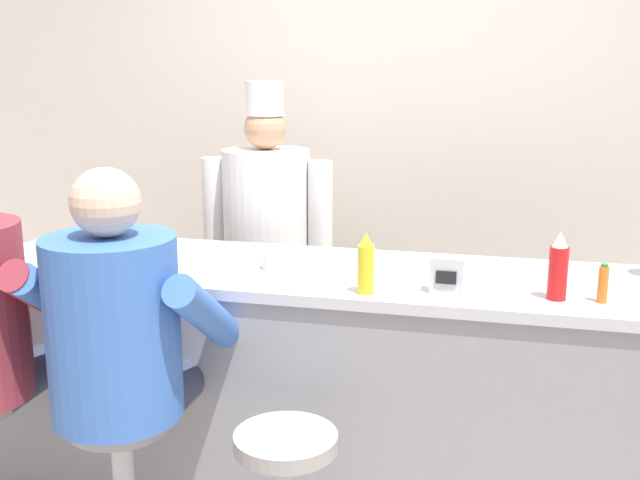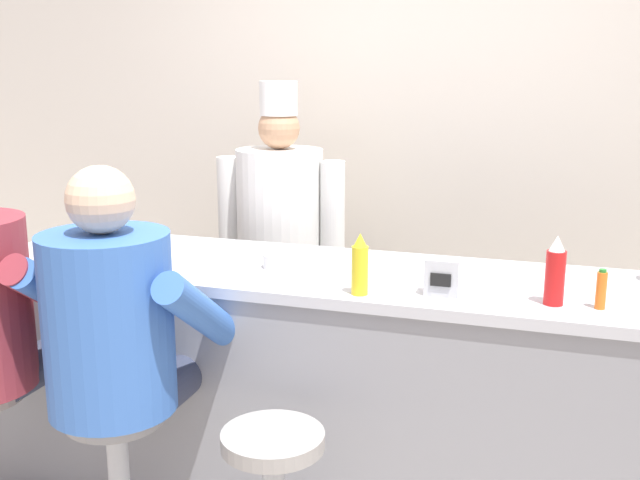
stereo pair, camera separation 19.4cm
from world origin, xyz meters
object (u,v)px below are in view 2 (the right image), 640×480
object	(u,v)px
cereal_bowl	(282,261)
diner_seated_blue	(116,331)
coffee_mug_tan	(108,234)
hot_sauce_bottle_orange	(601,290)
cook_in_whites_near	(280,238)
napkin_dispenser_chrome	(442,277)
mustard_bottle_yellow	(360,266)
ketchup_bottle_red	(555,273)
breakfast_plate	(122,252)

from	to	relation	value
cereal_bowl	diner_seated_blue	size ratio (longest dim) A/B	0.10
coffee_mug_tan	diner_seated_blue	bearing A→B (deg)	-55.58
coffee_mug_tan	cereal_bowl	bearing A→B (deg)	-8.13
diner_seated_blue	hot_sauce_bottle_orange	bearing A→B (deg)	14.68
diner_seated_blue	cook_in_whites_near	size ratio (longest dim) A/B	0.86
cereal_bowl	napkin_dispenser_chrome	xyz separation A→B (m)	(0.64, -0.17, 0.04)
cook_in_whites_near	diner_seated_blue	bearing A→B (deg)	-92.97
hot_sauce_bottle_orange	napkin_dispenser_chrome	distance (m)	0.50
hot_sauce_bottle_orange	cook_in_whites_near	world-z (taller)	cook_in_whites_near
mustard_bottle_yellow	napkin_dispenser_chrome	bearing A→B (deg)	15.68
ketchup_bottle_red	diner_seated_blue	size ratio (longest dim) A/B	0.16
mustard_bottle_yellow	diner_seated_blue	size ratio (longest dim) A/B	0.14
coffee_mug_tan	hot_sauce_bottle_orange	bearing A→B (deg)	-7.97
breakfast_plate	diner_seated_blue	distance (m)	0.62
breakfast_plate	napkin_dispenser_chrome	world-z (taller)	napkin_dispenser_chrome
hot_sauce_bottle_orange	breakfast_plate	world-z (taller)	hot_sauce_bottle_orange
hot_sauce_bottle_orange	cook_in_whites_near	size ratio (longest dim) A/B	0.08
mustard_bottle_yellow	cook_in_whites_near	bearing A→B (deg)	123.48
napkin_dispenser_chrome	cook_in_whites_near	world-z (taller)	cook_in_whites_near
mustard_bottle_yellow	diner_seated_blue	world-z (taller)	diner_seated_blue
breakfast_plate	napkin_dispenser_chrome	xyz separation A→B (m)	(1.32, -0.14, 0.05)
mustard_bottle_yellow	coffee_mug_tan	world-z (taller)	mustard_bottle_yellow
ketchup_bottle_red	breakfast_plate	bearing A→B (deg)	175.61
diner_seated_blue	breakfast_plate	bearing A→B (deg)	119.85
mustard_bottle_yellow	cook_in_whites_near	distance (m)	1.25
hot_sauce_bottle_orange	breakfast_plate	xyz separation A→B (m)	(-1.82, 0.13, -0.05)
ketchup_bottle_red	hot_sauce_bottle_orange	world-z (taller)	ketchup_bottle_red
breakfast_plate	cook_in_whites_near	xyz separation A→B (m)	(0.37, 0.82, -0.09)
ketchup_bottle_red	napkin_dispenser_chrome	distance (m)	0.36
hot_sauce_bottle_orange	breakfast_plate	size ratio (longest dim) A/B	0.57
mustard_bottle_yellow	cook_in_whites_near	size ratio (longest dim) A/B	0.13
coffee_mug_tan	napkin_dispenser_chrome	size ratio (longest dim) A/B	1.12
breakfast_plate	napkin_dispenser_chrome	size ratio (longest dim) A/B	1.83
ketchup_bottle_red	breakfast_plate	size ratio (longest dim) A/B	1.00
breakfast_plate	cereal_bowl	distance (m)	0.68
ketchup_bottle_red	hot_sauce_bottle_orange	bearing A→B (deg)	-0.09
hot_sauce_bottle_orange	cereal_bowl	size ratio (longest dim) A/B	0.88
diner_seated_blue	ketchup_bottle_red	bearing A→B (deg)	16.12
mustard_bottle_yellow	diner_seated_blue	xyz separation A→B (m)	(-0.75, -0.31, -0.21)
ketchup_bottle_red	coffee_mug_tan	size ratio (longest dim) A/B	1.63
hot_sauce_bottle_orange	breakfast_plate	distance (m)	1.82
hot_sauce_bottle_orange	cook_in_whites_near	bearing A→B (deg)	146.82
coffee_mug_tan	cook_in_whites_near	xyz separation A→B (m)	(0.53, 0.67, -0.13)
hot_sauce_bottle_orange	diner_seated_blue	size ratio (longest dim) A/B	0.09
napkin_dispenser_chrome	diner_seated_blue	xyz separation A→B (m)	(-1.02, -0.38, -0.17)
hot_sauce_bottle_orange	cereal_bowl	bearing A→B (deg)	172.14
cereal_bowl	napkin_dispenser_chrome	distance (m)	0.66
coffee_mug_tan	ketchup_bottle_red	bearing A→B (deg)	-8.57
hot_sauce_bottle_orange	napkin_dispenser_chrome	bearing A→B (deg)	-178.62
ketchup_bottle_red	napkin_dispenser_chrome	size ratio (longest dim) A/B	1.83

